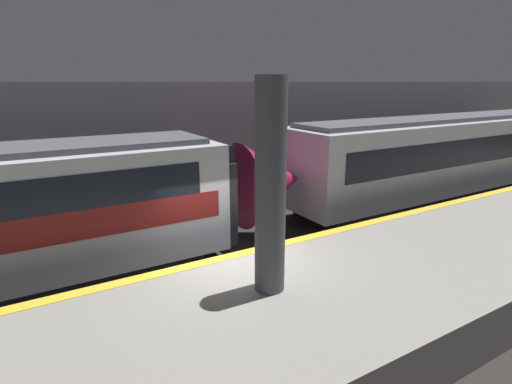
% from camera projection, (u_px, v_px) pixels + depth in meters
% --- Properties ---
extents(ground_plane, '(120.00, 120.00, 0.00)m').
position_uv_depth(ground_plane, '(232.00, 296.00, 9.38)').
color(ground_plane, '#282623').
extents(platform, '(40.00, 4.40, 1.11)m').
position_uv_depth(platform, '(286.00, 322.00, 7.42)').
color(platform, gray).
rests_on(platform, ground).
extents(station_rear_barrier, '(50.00, 0.15, 4.88)m').
position_uv_depth(station_rear_barrier, '(140.00, 150.00, 14.79)').
color(station_rear_barrier, '#939399').
rests_on(station_rear_barrier, ground).
extents(support_pillar_near, '(0.56, 0.56, 3.88)m').
position_uv_depth(support_pillar_near, '(270.00, 189.00, 7.04)').
color(support_pillar_near, '#47474C').
rests_on(support_pillar_near, platform).
extents(train_modern, '(19.53, 2.91, 3.51)m').
position_uv_depth(train_modern, '(447.00, 157.00, 16.99)').
color(train_modern, black).
rests_on(train_modern, ground).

